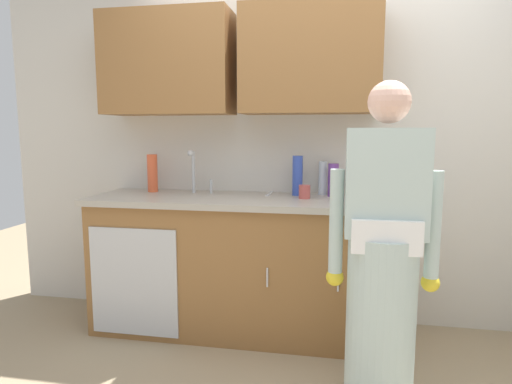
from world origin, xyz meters
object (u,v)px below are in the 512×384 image
person_at_sink (382,273)px  cup_by_sink (304,192)px  bottle_soap (333,180)px  sink (193,198)px  bottle_dish_liquid (152,173)px  knife_on_counter (270,193)px  bottle_cleaner_spray (323,178)px  bottle_water_short (297,176)px

person_at_sink → cup_by_sink: size_ratio=18.12×
person_at_sink → bottle_soap: (-0.26, 0.87, 0.36)m
sink → person_at_sink: person_at_sink is taller
bottle_dish_liquid → knife_on_counter: 0.88m
sink → cup_by_sink: (0.77, 0.02, 0.06)m
bottle_soap → knife_on_counter: 0.46m
bottle_cleaner_spray → bottle_water_short: 0.19m
bottle_soap → bottle_cleaner_spray: bearing=133.8°
bottle_dish_liquid → bottle_water_short: size_ratio=1.00×
bottle_water_short → bottle_soap: bottle_water_short is taller
person_at_sink → knife_on_counter: (-0.70, 0.91, 0.25)m
person_at_sink → bottle_cleaner_spray: size_ratio=6.90×
bottle_water_short → cup_by_sink: bottle_water_short is taller
sink → bottle_water_short: sink is taller
sink → knife_on_counter: size_ratio=2.08×
bottle_dish_liquid → bottle_water_short: same height
sink → bottle_water_short: bearing=12.3°
person_at_sink → bottle_water_short: person_at_sink is taller
sink → bottle_dish_liquid: 0.41m
sink → bottle_soap: 0.98m
sink → bottle_soap: bearing=9.1°
bottle_cleaner_spray → knife_on_counter: size_ratio=0.98×
bottle_cleaner_spray → knife_on_counter: bottle_cleaner_spray is taller
bottle_water_short → bottle_soap: bearing=-0.7°
bottle_water_short → knife_on_counter: size_ratio=1.15×
person_at_sink → bottle_soap: size_ratio=7.19×
sink → knife_on_counter: 0.55m
bottle_water_short → knife_on_counter: bottle_water_short is taller
person_at_sink → sink: bearing=149.5°
bottle_cleaner_spray → cup_by_sink: (-0.11, -0.21, -0.07)m
sink → bottle_cleaner_spray: sink is taller
person_at_sink → bottle_cleaner_spray: person_at_sink is taller
bottle_soap → cup_by_sink: (-0.18, -0.14, -0.07)m
bottle_dish_liquid → bottle_soap: (1.31, 0.01, -0.03)m
person_at_sink → knife_on_counter: bearing=127.7°
bottle_soap → cup_by_sink: bottle_soap is taller
bottle_cleaner_spray → bottle_soap: (0.07, -0.08, -0.00)m
bottle_dish_liquid → bottle_water_short: bearing=0.5°
bottle_dish_liquid → person_at_sink: bearing=-28.8°
bottle_cleaner_spray → bottle_dish_liquid: size_ratio=0.85×
knife_on_counter → bottle_cleaner_spray: bearing=-84.1°
cup_by_sink → knife_on_counter: size_ratio=0.37×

